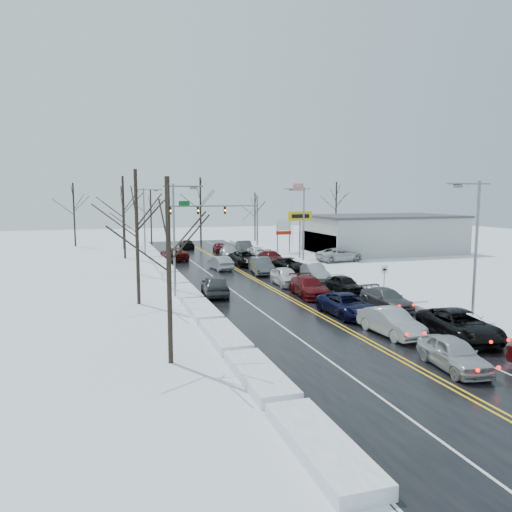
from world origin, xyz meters
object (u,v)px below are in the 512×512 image
object	(u,v)px
flagpole	(294,209)
traffic_signal_mast	(225,213)
dealership_building	(383,234)
tires_plus_sign	(300,219)
oncoming_car_0	(220,270)
queued_car_0	(453,369)

from	to	relation	value
flagpole	traffic_signal_mast	bearing A→B (deg)	-170.27
traffic_signal_mast	dealership_building	distance (m)	23.01
tires_plus_sign	flagpole	size ratio (longest dim) A/B	0.60
dealership_building	oncoming_car_0	distance (m)	27.40
dealership_building	queued_car_0	bearing A→B (deg)	-117.63
flagpole	dealership_building	size ratio (longest dim) A/B	0.49
queued_car_0	oncoming_car_0	xyz separation A→B (m)	(-3.30, 33.73, 0.00)
tires_plus_sign	flagpole	xyz separation A→B (m)	(4.67, 14.01, 0.93)
dealership_building	queued_car_0	distance (m)	48.41
tires_plus_sign	dealership_building	xyz separation A→B (m)	(13.48, 2.01, -2.34)
dealership_building	queued_car_0	xyz separation A→B (m)	(-22.42, -42.83, -2.66)
oncoming_car_0	queued_car_0	bearing A→B (deg)	89.04
traffic_signal_mast	tires_plus_sign	world-z (taller)	traffic_signal_mast
tires_plus_sign	queued_car_0	bearing A→B (deg)	-102.35
flagpole	oncoming_car_0	size ratio (longest dim) A/B	2.21
dealership_building	traffic_signal_mast	bearing A→B (deg)	154.05
tires_plus_sign	flagpole	world-z (taller)	flagpole
traffic_signal_mast	queued_car_0	distance (m)	53.13
traffic_signal_mast	flagpole	size ratio (longest dim) A/B	1.33
tires_plus_sign	oncoming_car_0	bearing A→B (deg)	-149.90
flagpole	queued_car_0	world-z (taller)	flagpole
flagpole	oncoming_car_0	distance (m)	27.68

